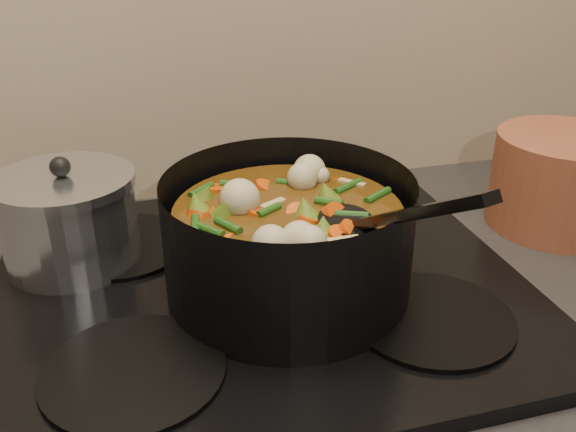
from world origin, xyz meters
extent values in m
cube|color=black|center=(0.00, 1.93, 0.89)|extent=(2.64, 0.64, 0.05)
cube|color=black|center=(0.00, 1.93, 0.92)|extent=(0.62, 0.54, 0.02)
cylinder|color=black|center=(-0.16, 1.80, 0.93)|extent=(0.18, 0.18, 0.01)
cylinder|color=black|center=(0.16, 1.80, 0.93)|extent=(0.18, 0.18, 0.01)
cylinder|color=black|center=(-0.16, 2.06, 0.93)|extent=(0.18, 0.18, 0.01)
cylinder|color=black|center=(0.16, 2.06, 0.93)|extent=(0.18, 0.18, 0.01)
cylinder|color=black|center=(0.02, 1.90, 1.00)|extent=(0.30, 0.30, 0.14)
cylinder|color=black|center=(0.02, 1.90, 0.93)|extent=(0.28, 0.28, 0.01)
cylinder|color=#563A0E|center=(0.02, 1.90, 0.99)|extent=(0.26, 0.26, 0.10)
cylinder|color=#ED450B|center=(0.06, 1.90, 1.03)|extent=(0.03, 0.03, 0.03)
cylinder|color=#ED450B|center=(0.07, 1.95, 1.03)|extent=(0.04, 0.04, 0.03)
cylinder|color=#ED450B|center=(0.01, 2.00, 1.03)|extent=(0.04, 0.04, 0.03)
cylinder|color=#ED450B|center=(-0.02, 1.93, 1.03)|extent=(0.03, 0.03, 0.03)
cylinder|color=#ED450B|center=(-0.05, 1.88, 1.03)|extent=(0.04, 0.03, 0.03)
cylinder|color=#ED450B|center=(0.01, 1.87, 1.03)|extent=(0.04, 0.04, 0.03)
cylinder|color=#ED450B|center=(0.05, 1.84, 1.03)|extent=(0.03, 0.04, 0.03)
cylinder|color=#ED450B|center=(0.12, 1.87, 1.03)|extent=(0.03, 0.03, 0.03)
cylinder|color=#ED450B|center=(0.07, 1.93, 1.03)|extent=(0.04, 0.04, 0.03)
cylinder|color=#ED450B|center=(0.04, 1.98, 1.03)|extent=(0.04, 0.04, 0.03)
cylinder|color=#ED450B|center=(0.00, 1.93, 1.03)|extent=(0.03, 0.03, 0.03)
cylinder|color=#ED450B|center=(-0.04, 1.90, 1.03)|extent=(0.04, 0.04, 0.03)
cylinder|color=#ED450B|center=(-0.04, 1.83, 1.03)|extent=(0.04, 0.04, 0.03)
sphere|color=#CAB78F|center=(0.08, 1.90, 1.05)|extent=(0.04, 0.04, 0.04)
sphere|color=#CAB78F|center=(0.03, 1.96, 1.05)|extent=(0.04, 0.04, 0.04)
sphere|color=#CAB78F|center=(-0.03, 1.92, 1.05)|extent=(0.04, 0.04, 0.04)
sphere|color=#CAB78F|center=(0.00, 1.85, 1.05)|extent=(0.04, 0.04, 0.04)
sphere|color=#CAB78F|center=(0.07, 1.87, 1.05)|extent=(0.04, 0.04, 0.04)
sphere|color=#CAB78F|center=(0.07, 1.94, 1.05)|extent=(0.04, 0.04, 0.04)
cone|color=#57721C|center=(-0.01, 1.83, 1.04)|extent=(0.04, 0.04, 0.03)
cone|color=#57721C|center=(0.09, 1.86, 1.04)|extent=(0.04, 0.04, 0.03)
cone|color=#57721C|center=(0.08, 1.96, 1.04)|extent=(0.04, 0.04, 0.03)
cone|color=#57721C|center=(-0.02, 1.97, 1.04)|extent=(0.04, 0.04, 0.03)
cone|color=#57721C|center=(-0.05, 1.86, 1.04)|extent=(0.04, 0.04, 0.03)
cone|color=#57721C|center=(0.05, 1.83, 1.04)|extent=(0.04, 0.04, 0.03)
cylinder|color=#204F17|center=(0.05, 1.94, 1.04)|extent=(0.01, 0.04, 0.01)
cylinder|color=#204F17|center=(0.00, 2.00, 1.04)|extent=(0.04, 0.03, 0.01)
cylinder|color=#204F17|center=(-0.05, 1.94, 1.04)|extent=(0.04, 0.02, 0.01)
cylinder|color=#204F17|center=(-0.03, 1.88, 1.04)|extent=(0.02, 0.04, 0.01)
cylinder|color=#204F17|center=(0.01, 1.86, 1.04)|extent=(0.02, 0.04, 0.01)
cylinder|color=#204F17|center=(0.08, 1.82, 1.04)|extent=(0.04, 0.02, 0.01)
cylinder|color=#204F17|center=(0.10, 1.90, 1.04)|extent=(0.03, 0.03, 0.01)
cylinder|color=#204F17|center=(0.06, 1.95, 1.04)|extent=(0.01, 0.04, 0.01)
cylinder|color=#204F17|center=(0.02, 1.94, 1.04)|extent=(0.04, 0.03, 0.01)
cylinder|color=#204F17|center=(-0.06, 1.95, 1.04)|extent=(0.04, 0.02, 0.01)
cylinder|color=#204F17|center=(-0.05, 1.87, 1.04)|extent=(0.02, 0.04, 0.01)
cylinder|color=#204F17|center=(0.01, 1.84, 1.04)|extent=(0.03, 0.04, 0.01)
cube|color=tan|center=(-0.04, 1.89, 1.04)|extent=(0.04, 0.01, 0.00)
cube|color=tan|center=(0.04, 1.83, 1.04)|extent=(0.02, 0.04, 0.00)
cube|color=tan|center=(0.09, 1.92, 1.04)|extent=(0.04, 0.03, 0.00)
cube|color=tan|center=(0.01, 1.97, 1.04)|extent=(0.04, 0.04, 0.00)
cube|color=tan|center=(-0.04, 1.88, 1.04)|extent=(0.03, 0.04, 0.00)
ellipsoid|color=black|center=(0.08, 1.85, 1.04)|extent=(0.07, 0.08, 0.01)
cube|color=black|center=(0.11, 1.76, 1.09)|extent=(0.07, 0.17, 0.10)
cylinder|color=silver|center=(-0.22, 2.04, 0.98)|extent=(0.17, 0.17, 0.10)
cylinder|color=silver|center=(-0.22, 2.04, 1.04)|extent=(0.17, 0.17, 0.01)
sphere|color=black|center=(-0.22, 2.04, 1.06)|extent=(0.02, 0.02, 0.02)
cylinder|color=brown|center=(0.46, 2.00, 0.98)|extent=(0.26, 0.26, 0.14)
camera|label=1|loc=(-0.15, 1.29, 1.35)|focal=40.00mm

